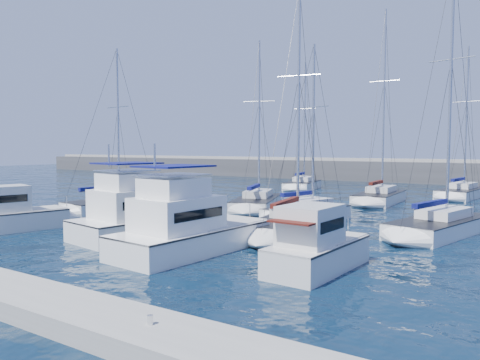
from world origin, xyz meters
The scene contains 15 objects.
ground centered at (0.00, 0.00, 0.00)m, with size 220.00×220.00×0.00m, color black.
breakwater centered at (0.00, 52.00, 1.05)m, with size 160.00×6.00×4.45m.
dock_cleat_near_stbd centered at (8.00, -11.00, 0.72)m, with size 0.16×0.16×0.25m, color silver.
motor_yacht_port_outer centered at (-11.08, -3.23, 0.94)m, with size 3.75×6.19×3.20m.
motor_yacht_port_inner centered at (-3.02, -0.38, 1.13)m, with size 4.98×8.72×4.69m.
motor_yacht_stbd_inner centered at (1.85, -2.07, 1.13)m, with size 4.17×8.76×4.69m.
motor_yacht_stbd_outer centered at (8.50, -1.81, 0.94)m, with size 2.67×5.68×3.20m.
sailboat_mid_a centered at (-12.69, 6.15, 0.51)m, with size 3.76×7.72×13.35m.
sailboat_mid_b centered at (-3.69, 13.79, 0.52)m, with size 5.59×8.57×14.36m.
sailboat_mid_c centered at (2.46, 10.32, 0.52)m, with size 4.56×6.97×12.63m.
sailboat_mid_d centered at (3.55, 6.05, 0.51)m, with size 4.76×10.09×15.31m.
sailboat_mid_e centered at (11.33, 9.74, 0.54)m, with size 4.96×8.94×16.51m.
sailboat_back_a centered at (-8.54, 32.75, 0.55)m, with size 4.32×7.80×15.88m.
sailboat_back_b centered at (3.62, 23.74, 0.56)m, with size 3.43×8.18×18.16m.
sailboat_back_c centered at (9.38, 32.45, 0.53)m, with size 4.08×8.49×15.68m.
Camera 1 is at (16.30, -19.52, 5.13)m, focal length 35.00 mm.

